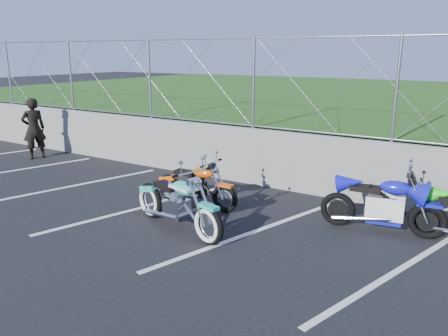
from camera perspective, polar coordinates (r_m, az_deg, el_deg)
The scene contains 9 objects.
ground at distance 8.15m, azimuth -14.60°, elevation -6.90°, with size 90.00×90.00×0.00m, color black.
retaining_wall at distance 10.55m, azimuth -1.07°, elevation 2.27°, with size 30.00×0.22×1.30m, color #61615D.
grass_field at distance 19.60m, azimuth 15.11°, elevation 7.65°, with size 30.00×20.00×1.30m, color #204913.
chain_link_fence at distance 10.31m, azimuth -1.12°, elevation 11.25°, with size 28.00×0.03×2.00m.
parking_lines at distance 8.11m, azimuth -3.50°, elevation -6.51°, with size 18.29×4.31×0.01m.
cruiser_turquoise at distance 7.44m, azimuth -6.00°, elevation -4.87°, with size 2.22×0.81×1.13m.
naked_orange at distance 8.58m, azimuth -3.56°, elevation -2.45°, with size 1.89×0.64×0.94m.
sportbike_blue at distance 7.80m, azimuth 20.11°, elevation -4.75°, with size 2.03×0.72×1.06m.
person_standing at distance 13.50m, azimuth -23.60°, elevation 4.74°, with size 0.63×0.41×1.73m, color black.
Camera 1 is at (5.58, -5.15, 2.96)m, focal length 35.00 mm.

